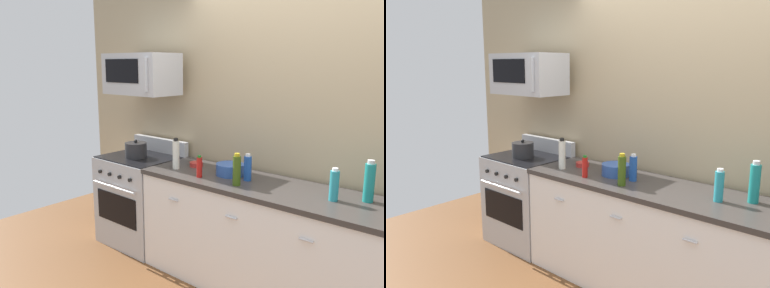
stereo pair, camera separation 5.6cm
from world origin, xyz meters
TOP-DOWN VIEW (x-y plane):
  - back_wall at (0.00, 0.41)m, footprint 5.67×0.10m
  - counter_unit at (0.00, -0.00)m, footprint 2.58×0.66m
  - range_oven at (-1.67, 0.00)m, footprint 0.76×0.69m
  - microwave at (-1.67, 0.05)m, footprint 0.74×0.44m
  - bottle_soda_blue at (-0.37, 0.01)m, footprint 0.06×0.06m
  - bottle_sparkling_teal at (0.53, 0.12)m, footprint 0.07×0.07m
  - bottle_vinegar_white at (-1.06, -0.10)m, footprint 0.06×0.06m
  - bottle_olive_oil at (-0.37, -0.16)m, footprint 0.06×0.06m
  - bottle_hot_sauce_red at (-0.73, -0.17)m, footprint 0.05×0.05m
  - bottle_dish_soap at (0.34, -0.01)m, footprint 0.06×0.06m
  - bowl_red_small at (-0.97, 0.07)m, footprint 0.12×0.12m
  - bowl_blue_mixing at (-0.57, 0.04)m, footprint 0.24×0.24m
  - stockpot at (-1.67, -0.05)m, footprint 0.22×0.22m

SIDE VIEW (x-z plane):
  - counter_unit at x=0.00m, z-range 0.00..0.92m
  - range_oven at x=-1.67m, z-range -0.07..1.00m
  - bowl_red_small at x=-0.97m, z-range 0.92..0.96m
  - bowl_blue_mixing at x=-0.57m, z-range 0.92..1.02m
  - stockpot at x=-1.67m, z-range 0.91..1.09m
  - bottle_hot_sauce_red at x=-0.73m, z-range 0.92..1.10m
  - bottle_soda_blue at x=-0.37m, z-range 0.91..1.14m
  - bottle_dish_soap at x=0.34m, z-range 0.91..1.15m
  - bottle_olive_oil at x=-0.37m, z-range 0.91..1.17m
  - bottle_vinegar_white at x=-1.06m, z-range 0.91..1.19m
  - bottle_sparkling_teal at x=0.53m, z-range 0.91..1.21m
  - back_wall at x=0.00m, z-range 0.00..2.70m
  - microwave at x=-1.67m, z-range 1.55..1.95m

